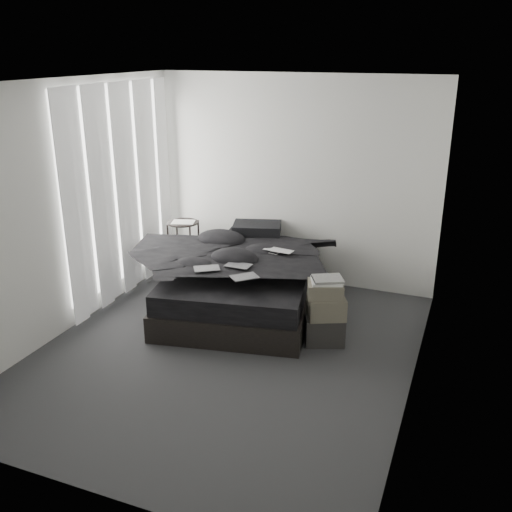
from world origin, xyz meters
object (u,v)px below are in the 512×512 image
at_px(bed, 242,296).
at_px(side_stand, 184,249).
at_px(laptop, 277,246).
at_px(box_lower, 324,329).

bearing_deg(bed, side_stand, 139.81).
xyz_separation_m(bed, side_stand, (-1.10, 0.62, 0.23)).
height_order(bed, laptop, laptop).
distance_m(bed, laptop, 0.74).
distance_m(side_stand, box_lower, 2.48).
bearing_deg(side_stand, box_lower, -26.24).
distance_m(bed, side_stand, 1.28).
height_order(bed, side_stand, side_stand).
relative_size(laptop, side_stand, 0.46).
relative_size(side_stand, box_lower, 1.89).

